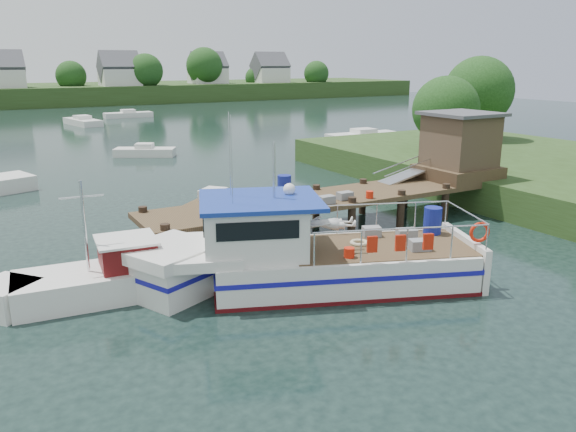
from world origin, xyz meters
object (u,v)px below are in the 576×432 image
dock (418,165)px  moored_rowboat (214,205)px  moored_c (364,136)px  moored_d (83,121)px  lobster_boat (299,257)px  work_boat (103,279)px  moored_far (128,114)px  moored_b (145,152)px

dock → moored_rowboat: size_ratio=4.17×
moored_rowboat → moored_c: (20.87, 16.40, -0.05)m
moored_c → moored_d: (-18.98, 25.21, -0.00)m
lobster_boat → moored_rowboat: bearing=104.9°
work_boat → moored_c: 35.85m
moored_rowboat → moored_c: 26.54m
lobster_boat → moored_far: 57.73m
dock → lobster_boat: (-8.95, -4.69, -1.27)m
moored_rowboat → moored_d: bearing=76.2°
lobster_boat → moored_rowboat: size_ratio=2.72×
moored_far → moored_b: bearing=-115.7°
work_boat → moored_b: bearing=77.0°
moored_b → moored_d: (0.03, 24.08, 0.03)m
lobster_boat → moored_d: (2.87, 50.77, -0.58)m
lobster_boat → work_boat: (-5.36, 2.22, -0.41)m
moored_b → moored_c: moored_c is taller
lobster_boat → moored_rowboat: lobster_boat is taller
moored_rowboat → moored_b: (1.86, 17.53, -0.09)m
work_boat → moored_far: size_ratio=1.16×
moored_far → moored_d: moored_d is taller
moored_rowboat → moored_far: moored_rowboat is taller
dock → moored_d: (-6.08, 46.08, -1.85)m
dock → work_boat: 14.62m
lobster_boat → moored_c: 33.63m
moored_rowboat → moored_far: size_ratio=0.69×
moored_far → moored_b: 30.97m
work_boat → moored_far: 56.70m
moored_rowboat → moored_b: 17.62m
work_boat → moored_far: work_boat is taller
lobster_boat → dock: bearing=48.6°
lobster_boat → moored_b: bearing=104.9°
moored_c → dock: bearing=-110.0°
lobster_boat → moored_b: (2.84, 26.69, -0.61)m
moored_b → moored_c: bearing=-8.9°
work_boat → moored_d: (8.23, 48.55, -0.17)m
moored_d → moored_rowboat: bearing=-73.7°
lobster_boat → moored_b: lobster_boat is taller
lobster_boat → moored_c: (21.85, 25.56, -0.58)m
work_boat → moored_d: 49.25m
dock → moored_b: dock is taller
work_boat → moored_rowboat: (6.34, 6.94, -0.12)m
dock → moored_b: (-6.11, 21.99, -1.89)m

